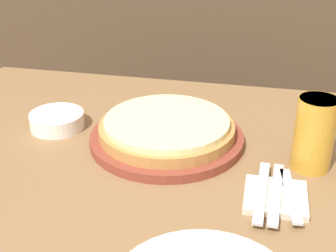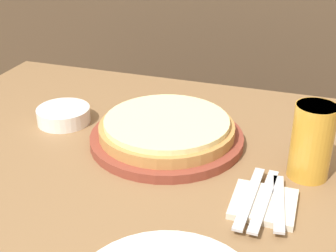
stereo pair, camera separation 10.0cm
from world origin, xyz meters
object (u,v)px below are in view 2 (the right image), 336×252
at_px(beer_glass, 312,139).
at_px(fork, 250,197).
at_px(spoon, 279,203).
at_px(pizza_on_board, 168,132).
at_px(dinner_knife, 264,200).
at_px(side_bowl, 64,115).

height_order(beer_glass, fork, beer_glass).
xyz_separation_m(fork, spoon, (0.05, 0.00, 0.00)).
bearing_deg(pizza_on_board, spoon, -33.00).
xyz_separation_m(fork, dinner_knife, (0.02, 0.00, 0.00)).
bearing_deg(beer_glass, spoon, -107.30).
distance_m(side_bowl, spoon, 0.55).
xyz_separation_m(side_bowl, spoon, (0.52, -0.18, -0.00)).
bearing_deg(fork, side_bowl, 158.77).
distance_m(pizza_on_board, dinner_knife, 0.28).
distance_m(pizza_on_board, side_bowl, 0.27).
bearing_deg(beer_glass, fork, -125.17).
height_order(dinner_knife, spoon, same).
bearing_deg(fork, pizza_on_board, 141.08).
bearing_deg(spoon, dinner_knife, 180.00).
distance_m(beer_glass, side_bowl, 0.57).
xyz_separation_m(pizza_on_board, side_bowl, (-0.26, 0.02, -0.01)).
bearing_deg(dinner_knife, fork, -180.00).
relative_size(pizza_on_board, side_bowl, 2.68).
bearing_deg(dinner_knife, side_bowl, 159.75).
relative_size(side_bowl, spoon, 0.76).
relative_size(beer_glass, side_bowl, 1.19).
xyz_separation_m(beer_glass, fork, (-0.09, -0.13, -0.07)).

